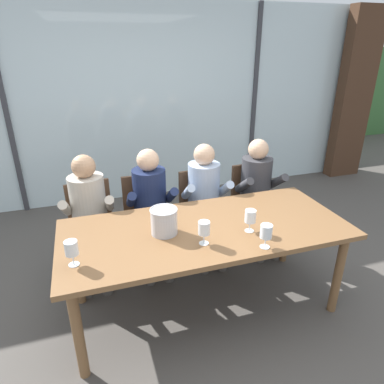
{
  "coord_description": "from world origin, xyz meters",
  "views": [
    {
      "loc": [
        -0.82,
        -2.16,
        2.07
      ],
      "look_at": [
        0.0,
        0.35,
        0.92
      ],
      "focal_mm": 31.89,
      "sensor_mm": 36.0,
      "label": 1
    }
  ],
  "objects": [
    {
      "name": "window_glass_panel",
      "position": [
        0.0,
        2.51,
        1.3
      ],
      "size": [
        7.41,
        0.03,
        2.6
      ],
      "primitive_type": "cube",
      "color": "silver",
      "rests_on": "ground"
    },
    {
      "name": "ground",
      "position": [
        0.0,
        1.0,
        0.0
      ],
      "size": [
        14.0,
        14.0,
        0.0
      ],
      "primitive_type": "plane",
      "color": "#4C4742"
    },
    {
      "name": "chair_center",
      "position": [
        0.29,
        0.91,
        0.5
      ],
      "size": [
        0.5,
        0.5,
        0.87
      ],
      "rotation": [
        0.0,
        0.0,
        0.14
      ],
      "color": "brown",
      "rests_on": "ground"
    },
    {
      "name": "wine_glass_by_left_taster",
      "position": [
        0.29,
        -0.39,
        0.89
      ],
      "size": [
        0.08,
        0.08,
        0.17
      ],
      "color": "silver",
      "rests_on": "dining_table"
    },
    {
      "name": "wine_glass_near_bucket",
      "position": [
        -0.1,
        -0.22,
        0.89
      ],
      "size": [
        0.08,
        0.08,
        0.17
      ],
      "color": "silver",
      "rests_on": "dining_table"
    },
    {
      "name": "person_charcoal_jacket",
      "position": [
        0.87,
        0.75,
        0.68
      ],
      "size": [
        0.47,
        0.62,
        1.19
      ],
      "rotation": [
        0.0,
        0.0,
        -0.04
      ],
      "color": "#38383D",
      "rests_on": "ground"
    },
    {
      "name": "window_mullion_right",
      "position": [
        1.67,
        2.49,
        1.3
      ],
      "size": [
        0.06,
        0.06,
        2.6
      ],
      "primitive_type": "cube",
      "color": "#38383D",
      "rests_on": "ground"
    },
    {
      "name": "curtain_heavy_drape",
      "position": [
        3.35,
        2.33,
        1.3
      ],
      "size": [
        0.56,
        0.2,
        2.6
      ],
      "primitive_type": "cube",
      "color": "#472D1E",
      "rests_on": "ground"
    },
    {
      "name": "person_beige_jumper",
      "position": [
        -0.85,
        0.75,
        0.68
      ],
      "size": [
        0.48,
        0.62,
        1.19
      ],
      "rotation": [
        0.0,
        0.0,
        -0.05
      ],
      "color": "#B7AD9E",
      "rests_on": "ground"
    },
    {
      "name": "chair_left_of_center",
      "position": [
        -0.32,
        0.91,
        0.5
      ],
      "size": [
        0.47,
        0.47,
        0.87
      ],
      "rotation": [
        0.0,
        0.0,
        -0.08
      ],
      "color": "brown",
      "rests_on": "ground"
    },
    {
      "name": "person_navy_polo",
      "position": [
        -0.28,
        0.75,
        0.68
      ],
      "size": [
        0.47,
        0.62,
        1.19
      ],
      "rotation": [
        0.0,
        0.0,
        -0.04
      ],
      "color": "#192347",
      "rests_on": "ground"
    },
    {
      "name": "chair_near_curtain",
      "position": [
        -0.83,
        0.9,
        0.5
      ],
      "size": [
        0.5,
        0.5,
        0.87
      ],
      "rotation": [
        0.0,
        0.0,
        0.14
      ],
      "color": "brown",
      "rests_on": "ground"
    },
    {
      "name": "wine_glass_by_right_taster",
      "position": [
        -0.97,
        -0.2,
        0.89
      ],
      "size": [
        0.08,
        0.08,
        0.17
      ],
      "color": "silver",
      "rests_on": "dining_table"
    },
    {
      "name": "chair_right_of_center",
      "position": [
        0.89,
        0.91,
        0.5
      ],
      "size": [
        0.47,
        0.47,
        0.87
      ],
      "rotation": [
        0.0,
        0.0,
        0.07
      ],
      "color": "brown",
      "rests_on": "ground"
    },
    {
      "name": "hillside_vineyard",
      "position": [
        0.0,
        5.55,
        1.0
      ],
      "size": [
        13.41,
        2.4,
        2.0
      ],
      "primitive_type": "cube",
      "color": "#386633",
      "rests_on": "ground"
    },
    {
      "name": "person_pale_blue_shirt",
      "position": [
        0.27,
        0.75,
        0.68
      ],
      "size": [
        0.49,
        0.63,
        1.19
      ],
      "rotation": [
        0.0,
        0.0,
        -0.09
      ],
      "color": "#9EB2D1",
      "rests_on": "ground"
    },
    {
      "name": "window_mullion_left",
      "position": [
        -1.67,
        2.49,
        1.3
      ],
      "size": [
        0.06,
        0.06,
        2.6
      ],
      "primitive_type": "cube",
      "color": "#38383D",
      "rests_on": "ground"
    },
    {
      "name": "ice_bucket_primary",
      "position": [
        -0.33,
        0.01,
        0.87
      ],
      "size": [
        0.21,
        0.21,
        0.2
      ],
      "color": "#B7B7BC",
      "rests_on": "dining_table"
    },
    {
      "name": "wine_glass_center_pour",
      "position": [
        0.29,
        -0.16,
        0.89
      ],
      "size": [
        0.08,
        0.08,
        0.17
      ],
      "color": "silver",
      "rests_on": "dining_table"
    },
    {
      "name": "dining_table",
      "position": [
        0.0,
        0.0,
        0.7
      ],
      "size": [
        2.21,
        0.96,
        0.77
      ],
      "color": "brown",
      "rests_on": "ground"
    }
  ]
}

